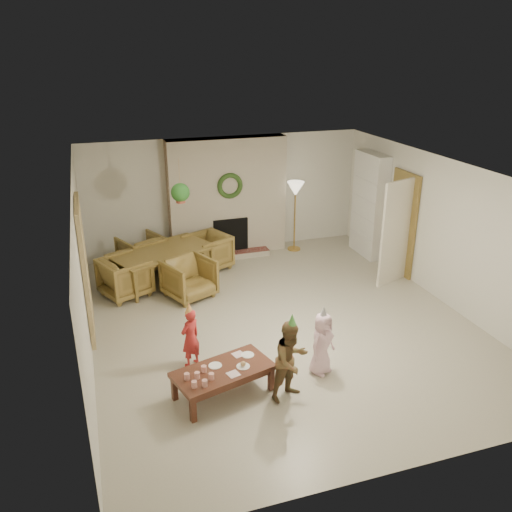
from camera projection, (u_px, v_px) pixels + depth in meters
name	position (u px, v px, depth m)	size (l,w,h in m)	color
floor	(281.00, 321.00, 8.75)	(7.00, 7.00, 0.00)	#B7B29E
ceiling	(284.00, 173.00, 7.81)	(7.00, 7.00, 0.00)	white
wall_back	(225.00, 195.00, 11.37)	(7.00, 7.00, 0.00)	silver
wall_front	(407.00, 374.00, 5.19)	(7.00, 7.00, 0.00)	silver
wall_left	(82.00, 275.00, 7.42)	(7.00, 7.00, 0.00)	silver
wall_right	(444.00, 232.00, 9.14)	(7.00, 7.00, 0.00)	silver
fireplace_mass	(227.00, 197.00, 11.19)	(2.50, 0.40, 2.50)	#542B16
fireplace_hearth	(233.00, 255.00, 11.33)	(1.60, 0.30, 0.12)	#5D1B19
fireplace_firebox	(230.00, 235.00, 11.33)	(0.75, 0.12, 0.75)	black
fireplace_wreath	(230.00, 186.00, 10.88)	(0.54, 0.54, 0.10)	#224319
floor_lamp_base	(294.00, 249.00, 11.80)	(0.29, 0.29, 0.03)	gold
floor_lamp_post	(295.00, 219.00, 11.53)	(0.03, 0.03, 1.39)	gold
floor_lamp_shade	(296.00, 189.00, 11.28)	(0.37, 0.37, 0.31)	beige
bookshelf_carcass	(369.00, 205.00, 11.18)	(0.30, 1.00, 2.20)	white
bookshelf_shelf_a	(366.00, 234.00, 11.41)	(0.30, 0.92, 0.03)	white
bookshelf_shelf_b	(368.00, 216.00, 11.26)	(0.30, 0.92, 0.03)	white
bookshelf_shelf_c	(369.00, 198.00, 11.11)	(0.30, 0.92, 0.03)	white
bookshelf_shelf_d	(371.00, 180.00, 10.96)	(0.30, 0.92, 0.03)	white
books_row_lower	(369.00, 230.00, 11.22)	(0.20, 0.40, 0.24)	#A31E24
books_row_mid	(366.00, 209.00, 11.25)	(0.20, 0.44, 0.24)	#235482
books_row_upper	(371.00, 193.00, 10.97)	(0.20, 0.36, 0.22)	gold
door_frame	(403.00, 224.00, 10.27)	(0.05, 0.86, 2.04)	olive
door_leaf	(396.00, 233.00, 9.83)	(0.05, 0.80, 2.00)	beige
curtain_panel	(85.00, 269.00, 7.61)	(0.06, 1.20, 2.00)	#C4B98A
dining_table	(164.00, 267.00, 10.04)	(1.87, 1.04, 0.66)	olive
dining_chair_near	(189.00, 278.00, 9.46)	(0.78, 0.80, 0.73)	olive
dining_chair_far	(142.00, 253.00, 10.60)	(0.78, 0.80, 0.73)	olive
dining_chair_left	(125.00, 277.00, 9.52)	(0.78, 0.80, 0.73)	olive
dining_chair_right	(208.00, 252.00, 10.67)	(0.78, 0.80, 0.73)	olive
hanging_plant_cord	(180.00, 179.00, 8.90)	(0.01, 0.01, 0.70)	tan
hanging_plant_pot	(181.00, 199.00, 9.03)	(0.16, 0.16, 0.12)	brown
hanging_plant_foliage	(180.00, 192.00, 8.98)	(0.32, 0.32, 0.32)	#1D541C
coffee_table_top	(223.00, 371.00, 6.79)	(1.27, 0.64, 0.06)	#532A1B
coffee_table_apron	(223.00, 375.00, 6.82)	(1.17, 0.54, 0.08)	#532A1B
coffee_leg_fl	(193.00, 410.00, 6.37)	(0.07, 0.07, 0.33)	#532A1B
coffee_leg_fr	(271.00, 379.00, 6.96)	(0.07, 0.07, 0.33)	#532A1B
coffee_leg_bl	(174.00, 388.00, 6.77)	(0.07, 0.07, 0.33)	#532A1B
coffee_leg_br	(250.00, 361.00, 7.36)	(0.07, 0.07, 0.33)	#532A1B
cup_a	(194.00, 384.00, 6.40)	(0.07, 0.07, 0.09)	white
cup_b	(187.00, 376.00, 6.55)	(0.07, 0.07, 0.09)	white
cup_c	(205.00, 383.00, 6.42)	(0.07, 0.07, 0.09)	white
cup_d	(197.00, 375.00, 6.57)	(0.07, 0.07, 0.09)	white
cup_e	(211.00, 376.00, 6.55)	(0.07, 0.07, 0.09)	white
cup_f	(204.00, 369.00, 6.70)	(0.07, 0.07, 0.09)	white
plate_a	(215.00, 366.00, 6.84)	(0.18, 0.18, 0.01)	white
plate_b	(243.00, 366.00, 6.83)	(0.18, 0.18, 0.01)	white
plate_c	(248.00, 355.00, 7.08)	(0.18, 0.18, 0.01)	white
food_scoop	(243.00, 364.00, 6.82)	(0.07, 0.07, 0.07)	tan
napkin_left	(233.00, 374.00, 6.67)	(0.15, 0.15, 0.01)	#E0A5B5
napkin_right	(238.00, 354.00, 7.09)	(0.15, 0.15, 0.01)	#E0A5B5
child_red	(190.00, 338.00, 7.40)	(0.32, 0.21, 0.88)	red
party_hat_red	(189.00, 308.00, 7.23)	(0.12, 0.12, 0.17)	#DFD54A
child_plaid	(291.00, 361.00, 6.69)	(0.53, 0.41, 1.08)	brown
party_hat_plaid	(292.00, 320.00, 6.47)	(0.13, 0.13, 0.18)	#54B14B
child_pink	(322.00, 343.00, 7.24)	(0.44, 0.29, 0.91)	#FECBDF
party_hat_pink	(324.00, 312.00, 7.05)	(0.12, 0.12, 0.16)	#A9AAB0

